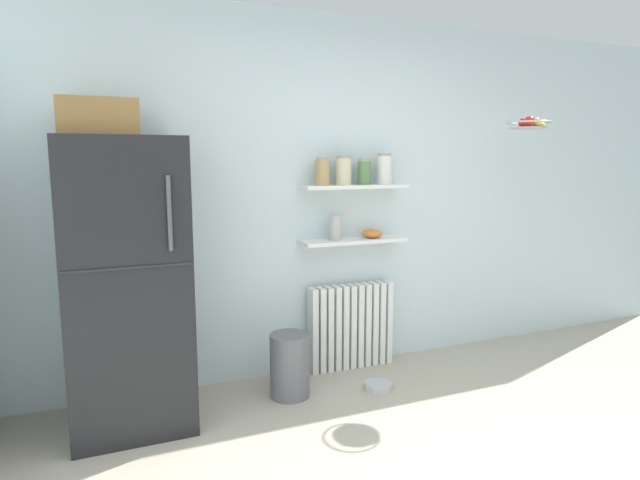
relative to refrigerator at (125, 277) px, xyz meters
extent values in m
plane|color=#B2A893|center=(1.43, -1.16, -0.89)|extent=(7.04, 7.04, 0.00)
cube|color=silver|center=(1.43, 0.39, 0.41)|extent=(7.04, 0.10, 2.60)
cube|color=black|center=(0.00, 0.00, -0.04)|extent=(0.67, 0.69, 1.70)
cube|color=#262628|center=(0.00, -0.35, 0.12)|extent=(0.66, 0.01, 0.01)
cylinder|color=#4C4C51|center=(0.22, -0.36, 0.40)|extent=(0.02, 0.02, 0.40)
cube|color=olive|center=(-0.10, 0.00, 0.90)|extent=(0.40, 0.48, 0.19)
cube|color=white|center=(1.29, 0.26, -0.57)|extent=(0.04, 0.12, 0.64)
cube|color=white|center=(1.35, 0.26, -0.57)|extent=(0.04, 0.12, 0.64)
cube|color=white|center=(1.41, 0.26, -0.57)|extent=(0.04, 0.12, 0.64)
cube|color=white|center=(1.48, 0.26, -0.57)|extent=(0.04, 0.12, 0.64)
cube|color=white|center=(1.54, 0.26, -0.57)|extent=(0.04, 0.12, 0.64)
cube|color=white|center=(1.60, 0.26, -0.57)|extent=(0.04, 0.12, 0.64)
cube|color=white|center=(1.66, 0.26, -0.57)|extent=(0.04, 0.12, 0.64)
cube|color=white|center=(1.73, 0.26, -0.57)|extent=(0.04, 0.12, 0.64)
cube|color=white|center=(1.79, 0.26, -0.57)|extent=(0.04, 0.12, 0.64)
cube|color=white|center=(1.85, 0.26, -0.57)|extent=(0.04, 0.12, 0.64)
cube|color=white|center=(1.91, 0.26, -0.57)|extent=(0.04, 0.12, 0.64)
cube|color=white|center=(1.60, 0.23, 0.09)|extent=(0.80, 0.22, 0.02)
cube|color=white|center=(1.60, 0.23, 0.49)|extent=(0.80, 0.22, 0.02)
cylinder|color=tan|center=(1.35, 0.23, 0.59)|extent=(0.10, 0.10, 0.18)
cylinder|color=gray|center=(1.35, 0.23, 0.69)|extent=(0.09, 0.09, 0.02)
cylinder|color=beige|center=(1.52, 0.23, 0.59)|extent=(0.11, 0.11, 0.19)
cylinder|color=gray|center=(1.52, 0.23, 0.70)|extent=(0.10, 0.10, 0.02)
cylinder|color=#5B7F4C|center=(1.68, 0.23, 0.58)|extent=(0.10, 0.10, 0.17)
cylinder|color=gray|center=(1.68, 0.23, 0.68)|extent=(0.09, 0.09, 0.02)
cylinder|color=silver|center=(1.85, 0.23, 0.60)|extent=(0.11, 0.11, 0.21)
cylinder|color=gray|center=(1.85, 0.23, 0.72)|extent=(0.10, 0.10, 0.02)
cylinder|color=#B2ADA8|center=(1.46, 0.23, 0.19)|extent=(0.09, 0.09, 0.18)
ellipsoid|color=orange|center=(1.76, 0.23, 0.13)|extent=(0.15, 0.15, 0.07)
cylinder|color=slate|center=(1.00, -0.05, -0.68)|extent=(0.26, 0.26, 0.43)
cylinder|color=#B7B7BC|center=(1.60, -0.19, -0.87)|extent=(0.19, 0.19, 0.05)
torus|color=#B2B2B7|center=(2.87, -0.12, 0.95)|extent=(0.33, 0.33, 0.01)
cylinder|color=#A8A8AD|center=(2.87, -0.12, 0.91)|extent=(0.27, 0.27, 0.01)
sphere|color=#7FAD38|center=(2.95, -0.11, 0.96)|extent=(0.07, 0.07, 0.07)
sphere|color=red|center=(2.85, -0.08, 0.95)|extent=(0.07, 0.07, 0.07)
sphere|color=red|center=(2.83, -0.16, 0.96)|extent=(0.08, 0.08, 0.08)
ellipsoid|color=yellow|center=(2.91, -0.16, 0.95)|extent=(0.08, 0.18, 0.09)
camera|label=1|loc=(-0.14, -3.26, 0.68)|focal=30.06mm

